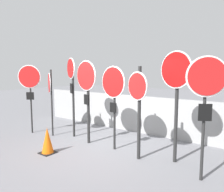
# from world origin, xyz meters

# --- Properties ---
(ground_plane) EXTENTS (40.00, 40.00, 0.00)m
(ground_plane) POSITION_xyz_m (0.00, 0.00, 0.00)
(ground_plane) COLOR slate
(fence_back) EXTENTS (8.76, 0.12, 1.29)m
(fence_back) POSITION_xyz_m (0.00, 1.96, 0.64)
(fence_back) COLOR gray
(fence_back) RESTS_ON ground
(stop_sign_0) EXTENTS (0.67, 0.45, 2.36)m
(stop_sign_0) POSITION_xyz_m (-2.78, -0.37, 1.78)
(stop_sign_0) COLOR black
(stop_sign_0) RESTS_ON ground
(stop_sign_1) EXTENTS (0.56, 0.39, 2.20)m
(stop_sign_1) POSITION_xyz_m (-1.97, -0.16, 1.60)
(stop_sign_1) COLOR black
(stop_sign_1) RESTS_ON ground
(stop_sign_2) EXTENTS (0.61, 0.31, 2.57)m
(stop_sign_2) POSITION_xyz_m (-1.33, 0.20, 1.83)
(stop_sign_2) COLOR black
(stop_sign_2) RESTS_ON ground
(stop_sign_3) EXTENTS (0.86, 0.21, 2.45)m
(stop_sign_3) POSITION_xyz_m (-0.49, 0.00, 1.73)
(stop_sign_3) COLOR black
(stop_sign_3) RESTS_ON ground
(stop_sign_4) EXTENTS (0.84, 0.18, 2.29)m
(stop_sign_4) POSITION_xyz_m (0.45, 0.04, 1.69)
(stop_sign_4) COLOR black
(stop_sign_4) RESTS_ON ground
(stop_sign_5) EXTENTS (0.65, 0.26, 2.27)m
(stop_sign_5) POSITION_xyz_m (1.31, -0.14, 1.51)
(stop_sign_5) COLOR black
(stop_sign_5) RESTS_ON ground
(stop_sign_6) EXTENTS (0.82, 0.29, 2.61)m
(stop_sign_6) POSITION_xyz_m (2.09, 0.21, 1.87)
(stop_sign_6) COLOR black
(stop_sign_6) RESTS_ON ground
(stop_sign_7) EXTENTS (0.67, 0.43, 2.44)m
(stop_sign_7) POSITION_xyz_m (2.87, -0.32, 1.82)
(stop_sign_7) COLOR black
(stop_sign_7) RESTS_ON ground
(traffic_cone_0) EXTENTS (0.38, 0.38, 0.69)m
(traffic_cone_0) POSITION_xyz_m (-0.78, -1.21, 0.34)
(traffic_cone_0) COLOR black
(traffic_cone_0) RESTS_ON ground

